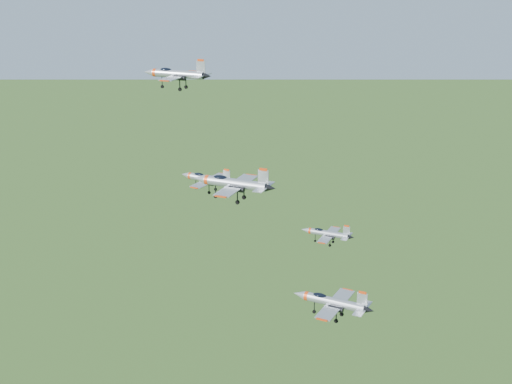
# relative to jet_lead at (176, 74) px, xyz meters

# --- Properties ---
(jet_lead) EXTENTS (14.01, 11.67, 3.74)m
(jet_lead) POSITION_rel_jet_lead_xyz_m (0.00, 0.00, 0.00)
(jet_lead) COLOR #9CA1A8
(jet_left_high) EXTENTS (11.53, 9.81, 3.13)m
(jet_left_high) POSITION_rel_jet_lead_xyz_m (7.74, -6.64, -17.76)
(jet_left_high) COLOR #9CA1A8
(jet_right_high) EXTENTS (13.94, 11.65, 3.73)m
(jet_right_high) POSITION_rel_jet_lead_xyz_m (17.55, -23.70, -12.42)
(jet_right_high) COLOR #9CA1A8
(jet_left_low) EXTENTS (10.61, 8.89, 2.84)m
(jet_left_low) POSITION_rel_jet_lead_xyz_m (28.90, 1.16, -29.45)
(jet_left_low) COLOR #9CA1A8
(jet_right_low) EXTENTS (13.70, 11.56, 3.69)m
(jet_right_low) POSITION_rel_jet_lead_xyz_m (33.40, -22.35, -31.53)
(jet_right_low) COLOR #9CA1A8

